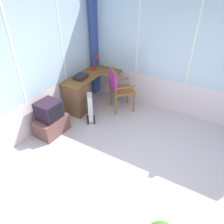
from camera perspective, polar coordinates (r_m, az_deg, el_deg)
ground at (r=3.65m, az=7.36°, el=-18.23°), size 5.56×5.78×0.06m
north_window_panel at (r=4.09m, az=-24.05°, el=10.00°), size 4.56×0.07×2.76m
east_window_panel at (r=4.74m, az=20.58°, el=13.83°), size 0.07×4.78×2.76m
curtain_corner at (r=5.49m, az=-4.63°, el=17.80°), size 0.26×0.08×2.66m
desk at (r=4.99m, az=-8.99°, el=4.42°), size 1.41×0.82×0.77m
desk_lamp at (r=5.33m, az=-3.88°, el=13.61°), size 0.23×0.20×0.35m
tv_remote at (r=5.17m, az=0.52°, el=10.45°), size 0.12×0.15×0.02m
paper_tray at (r=4.94m, az=-8.35°, el=9.34°), size 0.31×0.25×0.09m
wooden_armchair at (r=4.89m, az=1.39°, el=7.17°), size 0.68×0.68×1.01m
tv_on_stand at (r=4.47m, az=-16.07°, el=-1.93°), size 0.65×0.46×0.73m
space_heater at (r=4.68m, az=-5.83°, el=1.26°), size 0.36×0.32×0.65m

